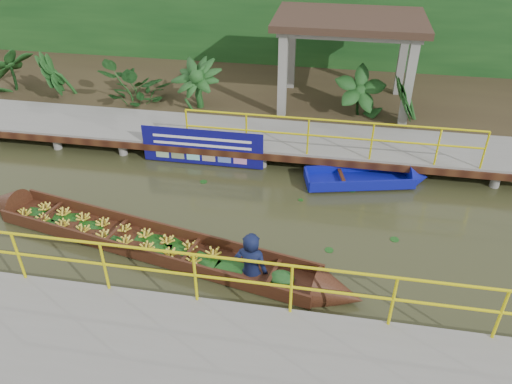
# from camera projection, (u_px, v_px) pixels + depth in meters

# --- Properties ---
(ground) EXTENTS (80.00, 80.00, 0.00)m
(ground) POSITION_uv_depth(u_px,v_px,m) (201.00, 220.00, 11.52)
(ground) COLOR #2C2F17
(ground) RESTS_ON ground
(land_strip) EXTENTS (30.00, 8.00, 0.45)m
(land_strip) POSITION_uv_depth(u_px,v_px,m) (256.00, 91.00, 17.58)
(land_strip) COLOR #2F2317
(land_strip) RESTS_ON ground
(far_dock) EXTENTS (16.00, 2.06, 1.66)m
(far_dock) POSITION_uv_depth(u_px,v_px,m) (232.00, 136.00, 14.08)
(far_dock) COLOR gray
(far_dock) RESTS_ON ground
(near_dock) EXTENTS (18.00, 2.40, 1.73)m
(near_dock) POSITION_uv_depth(u_px,v_px,m) (191.00, 370.00, 7.75)
(near_dock) COLOR gray
(near_dock) RESTS_ON ground
(pavilion) EXTENTS (4.40, 3.00, 3.00)m
(pavilion) POSITION_uv_depth(u_px,v_px,m) (349.00, 29.00, 14.74)
(pavilion) COLOR gray
(pavilion) RESTS_ON ground
(foliage_backdrop) EXTENTS (30.00, 0.80, 4.00)m
(foliage_backdrop) POSITION_uv_depth(u_px,v_px,m) (268.00, 21.00, 18.66)
(foliage_backdrop) COLOR #133E16
(foliage_backdrop) RESTS_ON ground
(vendor_boat) EXTENTS (9.04, 2.74, 2.32)m
(vendor_boat) POSITION_uv_depth(u_px,v_px,m) (170.00, 241.00, 10.37)
(vendor_boat) COLOR #32170D
(vendor_boat) RESTS_ON ground
(moored_blue_boat) EXTENTS (3.26, 1.51, 0.75)m
(moored_blue_boat) POSITION_uv_depth(u_px,v_px,m) (388.00, 178.00, 12.81)
(moored_blue_boat) COLOR #0D1292
(moored_blue_boat) RESTS_ON ground
(blue_banner) EXTENTS (3.31, 0.04, 1.04)m
(blue_banner) POSITION_uv_depth(u_px,v_px,m) (202.00, 147.00, 13.34)
(blue_banner) COLOR #0E0C66
(blue_banner) RESTS_ON ground
(tropical_plants) EXTENTS (14.02, 1.02, 1.28)m
(tropical_plants) POSITION_uv_depth(u_px,v_px,m) (189.00, 87.00, 15.54)
(tropical_plants) COLOR #133E16
(tropical_plants) RESTS_ON ground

